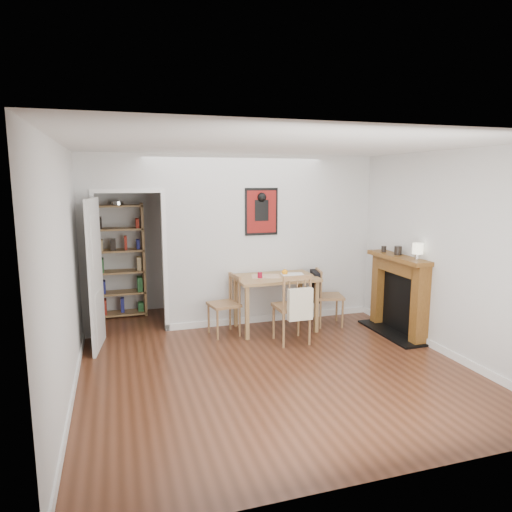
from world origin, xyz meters
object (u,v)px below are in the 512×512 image
object	(u,v)px
chair_front	(292,307)
mantel_lamp	(418,250)
orange_fruit	(285,272)
notebook	(293,275)
dining_table	(275,283)
bookshelf	(120,261)
fireplace	(399,292)
red_glass	(260,275)
ceramic_jar_b	(384,249)
chair_left	(224,305)
chair_right	(328,296)
ceramic_jar_a	(398,250)

from	to	relation	value
chair_front	mantel_lamp	world-z (taller)	mantel_lamp
orange_fruit	chair_front	bearing A→B (deg)	-101.94
notebook	dining_table	bearing A→B (deg)	-177.09
chair_front	notebook	size ratio (longest dim) A/B	3.02
bookshelf	fireplace	size ratio (longest dim) A/B	1.48
red_glass	ceramic_jar_b	xyz separation A→B (m)	(1.85, -0.32, 0.35)
chair_left	mantel_lamp	size ratio (longest dim) A/B	3.88
bookshelf	ceramic_jar_b	world-z (taller)	bookshelf
fireplace	orange_fruit	xyz separation A→B (m)	(-1.49, 0.75, 0.24)
notebook	chair_left	bearing A→B (deg)	-178.15
dining_table	chair_right	xyz separation A→B (m)	(0.85, -0.04, -0.26)
dining_table	chair_front	bearing A→B (deg)	-87.12
chair_left	ceramic_jar_b	bearing A→B (deg)	-8.23
chair_left	fireplace	xyz separation A→B (m)	(2.46, -0.68, 0.17)
dining_table	ceramic_jar_b	distance (m)	1.70
bookshelf	notebook	xyz separation A→B (m)	(2.47, -1.40, -0.09)
chair_right	chair_front	size ratio (longest dim) A/B	0.90
red_glass	mantel_lamp	world-z (taller)	mantel_lamp
mantel_lamp	ceramic_jar_b	size ratio (longest dim) A/B	2.47
dining_table	chair_front	xyz separation A→B (m)	(0.03, -0.60, -0.22)
notebook	ceramic_jar_a	bearing A→B (deg)	-25.92
dining_table	mantel_lamp	world-z (taller)	mantel_lamp
notebook	bookshelf	bearing A→B (deg)	150.48
red_glass	ceramic_jar_a	xyz separation A→B (m)	(1.90, -0.60, 0.37)
chair_left	red_glass	distance (m)	0.68
dining_table	orange_fruit	xyz separation A→B (m)	(0.17, 0.05, 0.14)
red_glass	notebook	distance (m)	0.54
dining_table	chair_right	distance (m)	0.88
orange_fruit	ceramic_jar_b	size ratio (longest dim) A/B	0.96
dining_table	red_glass	size ratio (longest dim) A/B	13.38
dining_table	bookshelf	size ratio (longest dim) A/B	0.64
chair_right	orange_fruit	distance (m)	0.79
red_glass	mantel_lamp	size ratio (longest dim) A/B	0.39
chair_front	red_glass	xyz separation A→B (m)	(-0.29, 0.55, 0.36)
chair_left	red_glass	xyz separation A→B (m)	(0.54, -0.03, 0.41)
mantel_lamp	bookshelf	bearing A→B (deg)	146.95
chair_left	red_glass	bearing A→B (deg)	-3.16
chair_left	dining_table	bearing A→B (deg)	1.48
orange_fruit	mantel_lamp	xyz separation A→B (m)	(1.48, -1.13, 0.44)
dining_table	chair_front	size ratio (longest dim) A/B	1.21
chair_left	chair_front	world-z (taller)	chair_front
chair_right	ceramic_jar_a	xyz separation A→B (m)	(0.80, -0.60, 0.77)
orange_fruit	ceramic_jar_a	distance (m)	1.67
chair_left	chair_right	world-z (taller)	chair_left
bookshelf	notebook	distance (m)	2.84
chair_left	orange_fruit	bearing A→B (deg)	4.19
red_glass	orange_fruit	size ratio (longest dim) A/B	1.00
red_glass	ceramic_jar_a	distance (m)	2.03
chair_right	chair_front	distance (m)	0.99
chair_left	notebook	bearing A→B (deg)	1.85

